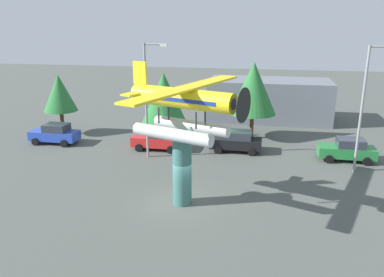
{
  "coord_description": "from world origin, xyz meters",
  "views": [
    {
      "loc": [
        4.48,
        -20.16,
        10.24
      ],
      "look_at": [
        0.0,
        3.0,
        3.1
      ],
      "focal_mm": 35.94,
      "sensor_mm": 36.0,
      "label": 1
    }
  ],
  "objects_px": {
    "tree_east": "(164,97)",
    "tree_center_back": "(253,88)",
    "car_distant_green": "(347,150)",
    "display_pedestal": "(182,170)",
    "storefront_building": "(269,100)",
    "floatplane_monument": "(184,107)",
    "car_mid_red": "(158,139)",
    "car_near_blue": "(55,134)",
    "tree_west": "(59,93)",
    "car_far_black": "(237,141)",
    "streetlight_primary": "(148,94)",
    "streetlight_secondary": "(365,102)"
  },
  "relations": [
    {
      "from": "tree_west",
      "to": "car_distant_green",
      "type": "bearing_deg",
      "value": -6.1
    },
    {
      "from": "car_near_blue",
      "to": "storefront_building",
      "type": "relative_size",
      "value": 0.33
    },
    {
      "from": "car_distant_green",
      "to": "tree_east",
      "type": "bearing_deg",
      "value": -10.86
    },
    {
      "from": "car_mid_red",
      "to": "car_far_black",
      "type": "relative_size",
      "value": 1.0
    },
    {
      "from": "tree_west",
      "to": "tree_east",
      "type": "xyz_separation_m",
      "value": [
        9.99,
        0.23,
        -0.09
      ]
    },
    {
      "from": "car_far_black",
      "to": "streetlight_primary",
      "type": "bearing_deg",
      "value": 21.96
    },
    {
      "from": "car_mid_red",
      "to": "tree_west",
      "type": "distance_m",
      "value": 11.08
    },
    {
      "from": "tree_west",
      "to": "tree_center_back",
      "type": "height_order",
      "value": "tree_center_back"
    },
    {
      "from": "car_far_black",
      "to": "storefront_building",
      "type": "height_order",
      "value": "storefront_building"
    },
    {
      "from": "floatplane_monument",
      "to": "tree_west",
      "type": "xyz_separation_m",
      "value": [
        -14.51,
        12.33,
        -1.86
      ]
    },
    {
      "from": "tree_east",
      "to": "tree_center_back",
      "type": "bearing_deg",
      "value": 12.59
    },
    {
      "from": "floatplane_monument",
      "to": "storefront_building",
      "type": "relative_size",
      "value": 0.79
    },
    {
      "from": "floatplane_monument",
      "to": "car_distant_green",
      "type": "bearing_deg",
      "value": 61.41
    },
    {
      "from": "car_distant_green",
      "to": "storefront_building",
      "type": "relative_size",
      "value": 0.33
    },
    {
      "from": "display_pedestal",
      "to": "car_far_black",
      "type": "bearing_deg",
      "value": 76.95
    },
    {
      "from": "car_mid_red",
      "to": "tree_west",
      "type": "relative_size",
      "value": 0.74
    },
    {
      "from": "storefront_building",
      "to": "tree_east",
      "type": "bearing_deg",
      "value": -134.36
    },
    {
      "from": "tree_center_back",
      "to": "car_distant_green",
      "type": "bearing_deg",
      "value": -31.86
    },
    {
      "from": "car_near_blue",
      "to": "car_distant_green",
      "type": "height_order",
      "value": "same"
    },
    {
      "from": "floatplane_monument",
      "to": "car_mid_red",
      "type": "distance_m",
      "value": 11.51
    },
    {
      "from": "car_distant_green",
      "to": "tree_east",
      "type": "relative_size",
      "value": 0.69
    },
    {
      "from": "display_pedestal",
      "to": "car_mid_red",
      "type": "xyz_separation_m",
      "value": [
        -4.13,
        9.45,
        -1.19
      ]
    },
    {
      "from": "display_pedestal",
      "to": "floatplane_monument",
      "type": "bearing_deg",
      "value": -19.65
    },
    {
      "from": "car_near_blue",
      "to": "streetlight_secondary",
      "type": "xyz_separation_m",
      "value": [
        24.7,
        -2.11,
        4.19
      ]
    },
    {
      "from": "car_near_blue",
      "to": "storefront_building",
      "type": "bearing_deg",
      "value": -145.56
    },
    {
      "from": "storefront_building",
      "to": "tree_west",
      "type": "height_order",
      "value": "tree_west"
    },
    {
      "from": "streetlight_primary",
      "to": "display_pedestal",
      "type": "bearing_deg",
      "value": -60.37
    },
    {
      "from": "car_near_blue",
      "to": "streetlight_primary",
      "type": "bearing_deg",
      "value": 168.47
    },
    {
      "from": "tree_east",
      "to": "tree_west",
      "type": "bearing_deg",
      "value": -178.67
    },
    {
      "from": "storefront_building",
      "to": "car_distant_green",
      "type": "bearing_deg",
      "value": -64.12
    },
    {
      "from": "car_near_blue",
      "to": "tree_center_back",
      "type": "relative_size",
      "value": 0.6
    },
    {
      "from": "streetlight_secondary",
      "to": "car_far_black",
      "type": "bearing_deg",
      "value": 161.85
    },
    {
      "from": "car_near_blue",
      "to": "floatplane_monument",
      "type": "bearing_deg",
      "value": 145.35
    },
    {
      "from": "storefront_building",
      "to": "streetlight_primary",
      "type": "bearing_deg",
      "value": -122.23
    },
    {
      "from": "car_distant_green",
      "to": "storefront_building",
      "type": "bearing_deg",
      "value": -64.12
    },
    {
      "from": "car_near_blue",
      "to": "streetlight_primary",
      "type": "height_order",
      "value": "streetlight_primary"
    },
    {
      "from": "car_mid_red",
      "to": "storefront_building",
      "type": "bearing_deg",
      "value": -125.68
    },
    {
      "from": "car_near_blue",
      "to": "streetlight_primary",
      "type": "xyz_separation_m",
      "value": [
        9.25,
        -1.89,
        4.18
      ]
    },
    {
      "from": "car_far_black",
      "to": "streetlight_secondary",
      "type": "xyz_separation_m",
      "value": [
        8.83,
        -2.89,
        4.19
      ]
    },
    {
      "from": "tree_center_back",
      "to": "storefront_building",
      "type": "bearing_deg",
      "value": 79.08
    },
    {
      "from": "display_pedestal",
      "to": "car_mid_red",
      "type": "distance_m",
      "value": 10.38
    },
    {
      "from": "storefront_building",
      "to": "tree_west",
      "type": "distance_m",
      "value": 21.65
    },
    {
      "from": "storefront_building",
      "to": "car_far_black",
      "type": "bearing_deg",
      "value": -102.04
    },
    {
      "from": "car_far_black",
      "to": "streetlight_primary",
      "type": "xyz_separation_m",
      "value": [
        -6.62,
        -2.67,
        4.18
      ]
    },
    {
      "from": "car_distant_green",
      "to": "tree_east",
      "type": "height_order",
      "value": "tree_east"
    },
    {
      "from": "streetlight_primary",
      "to": "tree_center_back",
      "type": "relative_size",
      "value": 1.27
    },
    {
      "from": "streetlight_primary",
      "to": "tree_west",
      "type": "bearing_deg",
      "value": 154.68
    },
    {
      "from": "display_pedestal",
      "to": "storefront_building",
      "type": "relative_size",
      "value": 0.32
    },
    {
      "from": "car_mid_red",
      "to": "car_far_black",
      "type": "xyz_separation_m",
      "value": [
        6.49,
        0.71,
        0.0
      ]
    },
    {
      "from": "streetlight_secondary",
      "to": "tree_center_back",
      "type": "bearing_deg",
      "value": 138.14
    }
  ]
}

